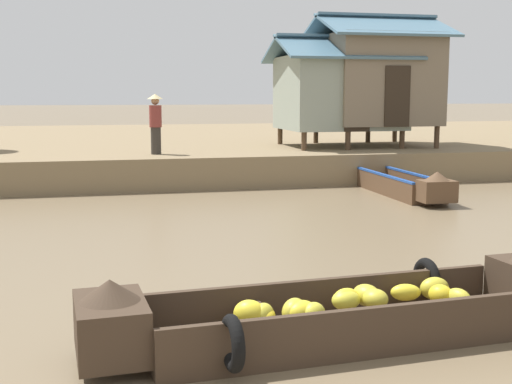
# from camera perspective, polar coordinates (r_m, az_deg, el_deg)

# --- Properties ---
(ground_plane) EXTENTS (300.00, 300.00, 0.00)m
(ground_plane) POSITION_cam_1_polar(r_m,az_deg,el_deg) (12.83, -6.87, -3.11)
(ground_plane) COLOR #726047
(riverbank_strip) EXTENTS (160.00, 20.00, 0.87)m
(riverbank_strip) POSITION_cam_1_polar(r_m,az_deg,el_deg) (27.46, -10.44, 3.78)
(riverbank_strip) COLOR #7F6B4C
(riverbank_strip) RESTS_ON ground
(banana_boat) EXTENTS (5.40, 2.01, 0.84)m
(banana_boat) POSITION_cam_1_polar(r_m,az_deg,el_deg) (7.10, 7.42, -10.02)
(banana_boat) COLOR #3D2D21
(banana_boat) RESTS_ON ground
(fishing_skiff_distant) EXTENTS (0.99, 5.21, 0.80)m
(fishing_skiff_distant) POSITION_cam_1_polar(r_m,az_deg,el_deg) (17.75, 11.56, 0.86)
(fishing_skiff_distant) COLOR brown
(fishing_skiff_distant) RESTS_ON ground
(stilt_house_left) EXTENTS (4.23, 3.55, 3.49)m
(stilt_house_left) POSITION_cam_1_polar(r_m,az_deg,el_deg) (21.69, 7.06, 8.50)
(stilt_house_left) COLOR #4C3826
(stilt_house_left) RESTS_ON riverbank_strip
(stilt_house_mid_left) EXTENTS (4.00, 3.90, 4.16)m
(stilt_house_mid_left) POSITION_cam_1_polar(r_m,az_deg,el_deg) (22.19, 10.00, 9.45)
(stilt_house_mid_left) COLOR #4C3826
(stilt_house_mid_left) RESTS_ON riverbank_strip
(vendor_person) EXTENTS (0.44, 0.44, 1.66)m
(vendor_person) POSITION_cam_1_polar(r_m,az_deg,el_deg) (18.89, -8.49, 5.98)
(vendor_person) COLOR #332D28
(vendor_person) RESTS_ON riverbank_strip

